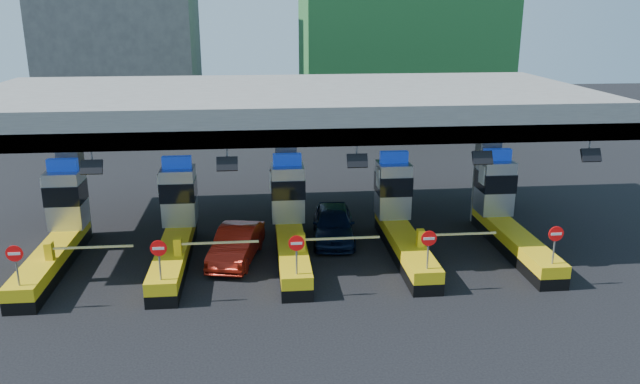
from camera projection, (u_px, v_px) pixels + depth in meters
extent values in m
plane|color=black|center=(290.00, 253.00, 28.04)|extent=(120.00, 120.00, 0.00)
cube|color=slate|center=(285.00, 104.00, 29.12)|extent=(28.00, 12.00, 1.50)
cube|color=#4C4C49|center=(292.00, 137.00, 23.79)|extent=(28.00, 0.60, 0.70)
cube|color=slate|center=(73.00, 182.00, 29.16)|extent=(1.00, 1.00, 5.50)
cube|color=slate|center=(286.00, 176.00, 30.11)|extent=(1.00, 1.00, 5.50)
cube|color=slate|center=(487.00, 171.00, 31.07)|extent=(1.00, 1.00, 5.50)
cylinder|color=slate|center=(92.00, 157.00, 23.25)|extent=(0.06, 0.06, 0.50)
cube|color=black|center=(91.00, 167.00, 23.16)|extent=(0.80, 0.38, 0.54)
cylinder|color=slate|center=(227.00, 154.00, 23.73)|extent=(0.06, 0.06, 0.50)
cube|color=black|center=(227.00, 164.00, 23.63)|extent=(0.80, 0.38, 0.54)
cylinder|color=slate|center=(357.00, 151.00, 24.20)|extent=(0.06, 0.06, 0.50)
cube|color=black|center=(357.00, 161.00, 24.11)|extent=(0.80, 0.38, 0.54)
cylinder|color=slate|center=(481.00, 148.00, 24.68)|extent=(0.06, 0.06, 0.50)
cube|color=black|center=(482.00, 158.00, 24.59)|extent=(0.80, 0.38, 0.54)
cylinder|color=slate|center=(590.00, 146.00, 25.11)|extent=(0.06, 0.06, 0.50)
cube|color=black|center=(591.00, 155.00, 25.02)|extent=(0.80, 0.38, 0.54)
cube|color=black|center=(53.00, 265.00, 26.05)|extent=(1.20, 8.00, 0.50)
cube|color=#E5B70C|center=(52.00, 254.00, 25.91)|extent=(1.20, 8.00, 0.50)
cube|color=#9EA3A8|center=(67.00, 199.00, 28.14)|extent=(1.50, 1.50, 2.60)
cube|color=black|center=(66.00, 193.00, 28.04)|extent=(1.56, 1.56, 0.90)
cube|color=#0C2DBF|center=(62.00, 165.00, 27.69)|extent=(1.30, 0.35, 0.55)
cube|color=white|center=(44.00, 186.00, 27.58)|extent=(0.06, 0.70, 0.90)
cylinder|color=slate|center=(17.00, 269.00, 22.22)|extent=(0.07, 0.07, 1.30)
cylinder|color=red|center=(14.00, 254.00, 22.02)|extent=(0.60, 0.04, 0.60)
cube|color=white|center=(14.00, 254.00, 22.00)|extent=(0.42, 0.02, 0.10)
cube|color=#E5B70C|center=(49.00, 251.00, 24.63)|extent=(0.30, 0.35, 0.70)
cube|color=white|center=(92.00, 247.00, 24.76)|extent=(3.20, 0.08, 0.08)
cube|color=black|center=(174.00, 261.00, 26.53)|extent=(1.20, 8.00, 0.50)
cube|color=#E5B70C|center=(174.00, 250.00, 26.39)|extent=(1.20, 8.00, 0.50)
cube|color=#9EA3A8|center=(179.00, 196.00, 28.62)|extent=(1.50, 1.50, 2.60)
cube|color=black|center=(179.00, 189.00, 28.51)|extent=(1.56, 1.56, 0.90)
cube|color=#0C2DBF|center=(177.00, 162.00, 28.17)|extent=(1.30, 0.35, 0.55)
cube|color=white|center=(159.00, 183.00, 28.06)|extent=(0.06, 0.70, 0.90)
cylinder|color=slate|center=(160.00, 263.00, 22.70)|extent=(0.07, 0.07, 1.30)
cylinder|color=red|center=(158.00, 248.00, 22.50)|extent=(0.60, 0.04, 0.60)
cube|color=white|center=(158.00, 249.00, 22.48)|extent=(0.42, 0.02, 0.10)
cube|color=#E5B70C|center=(178.00, 246.00, 25.11)|extent=(0.30, 0.35, 0.70)
cube|color=white|center=(219.00, 243.00, 25.24)|extent=(3.20, 0.08, 0.08)
cube|color=black|center=(292.00, 256.00, 27.01)|extent=(1.20, 8.00, 0.50)
cube|color=#E5B70C|center=(291.00, 245.00, 26.87)|extent=(1.20, 8.00, 0.50)
cube|color=#9EA3A8|center=(288.00, 192.00, 29.10)|extent=(1.50, 1.50, 2.60)
cube|color=black|center=(288.00, 186.00, 28.99)|extent=(1.56, 1.56, 0.90)
cube|color=#0C2DBF|center=(287.00, 160.00, 28.65)|extent=(1.30, 0.35, 0.55)
cube|color=white|center=(270.00, 180.00, 28.54)|extent=(0.06, 0.70, 0.90)
cylinder|color=slate|center=(297.00, 258.00, 23.18)|extent=(0.07, 0.07, 1.30)
cylinder|color=red|center=(296.00, 243.00, 22.98)|extent=(0.60, 0.04, 0.60)
cube|color=white|center=(297.00, 243.00, 22.96)|extent=(0.42, 0.02, 0.10)
cube|color=#E5B70C|center=(301.00, 242.00, 25.59)|extent=(0.30, 0.35, 0.70)
cube|color=white|center=(341.00, 238.00, 25.72)|extent=(3.20, 0.08, 0.08)
cube|color=black|center=(405.00, 252.00, 27.49)|extent=(1.20, 8.00, 0.50)
cube|color=#E5B70C|center=(405.00, 241.00, 27.35)|extent=(1.20, 8.00, 0.50)
cube|color=#9EA3A8|center=(393.00, 189.00, 29.58)|extent=(1.50, 1.50, 2.60)
cube|color=black|center=(393.00, 183.00, 29.47)|extent=(1.56, 1.56, 0.90)
cube|color=#0C2DBF|center=(394.00, 157.00, 29.13)|extent=(1.30, 0.35, 0.55)
cube|color=white|center=(378.00, 177.00, 29.01)|extent=(0.06, 0.70, 0.90)
cylinder|color=slate|center=(428.00, 253.00, 23.66)|extent=(0.07, 0.07, 1.30)
cylinder|color=red|center=(429.00, 238.00, 23.46)|extent=(0.60, 0.04, 0.60)
cube|color=white|center=(429.00, 239.00, 23.44)|extent=(0.42, 0.02, 0.10)
cube|color=#E5B70C|center=(421.00, 238.00, 26.07)|extent=(0.30, 0.35, 0.70)
cube|color=white|center=(459.00, 234.00, 26.20)|extent=(3.20, 0.08, 0.08)
cube|color=black|center=(514.00, 247.00, 27.97)|extent=(1.20, 8.00, 0.50)
cube|color=#E5B70C|center=(515.00, 237.00, 27.83)|extent=(1.20, 8.00, 0.50)
cube|color=#9EA3A8|center=(495.00, 187.00, 30.06)|extent=(1.50, 1.50, 2.60)
cube|color=black|center=(495.00, 181.00, 29.95)|extent=(1.56, 1.56, 0.90)
cube|color=#0C2DBF|center=(497.00, 155.00, 29.61)|extent=(1.30, 0.35, 0.55)
cube|color=white|center=(482.00, 175.00, 29.49)|extent=(0.06, 0.70, 0.90)
cylinder|color=slate|center=(554.00, 248.00, 24.14)|extent=(0.07, 0.07, 1.30)
cylinder|color=red|center=(556.00, 234.00, 23.94)|extent=(0.60, 0.04, 0.60)
cube|color=white|center=(556.00, 234.00, 23.91)|extent=(0.42, 0.02, 0.10)
cube|color=#E5B70C|center=(535.00, 233.00, 26.55)|extent=(0.30, 0.35, 0.70)
cube|color=white|center=(573.00, 230.00, 26.68)|extent=(3.20, 0.08, 0.08)
cube|color=#4C4C49|center=(119.00, 25.00, 58.46)|extent=(14.00, 10.00, 18.00)
imported|color=black|center=(333.00, 224.00, 29.37)|extent=(2.35, 4.94, 1.63)
imported|color=maroon|center=(236.00, 244.00, 26.97)|extent=(2.54, 4.77, 1.50)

